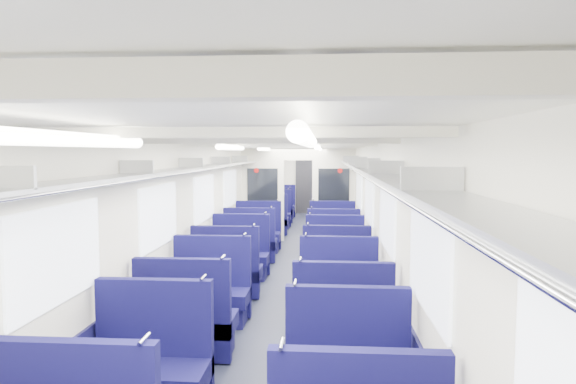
# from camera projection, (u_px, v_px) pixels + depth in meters

# --- Properties ---
(floor) EXTENTS (2.80, 18.00, 0.01)m
(floor) POSITION_uv_depth(u_px,v_px,m) (288.00, 274.00, 8.92)
(floor) COLOR black
(floor) RESTS_ON ground
(ceiling) EXTENTS (2.80, 18.00, 0.01)m
(ceiling) POSITION_uv_depth(u_px,v_px,m) (288.00, 144.00, 8.73)
(ceiling) COLOR white
(ceiling) RESTS_ON wall_left
(wall_left) EXTENTS (0.02, 18.00, 2.35)m
(wall_left) POSITION_uv_depth(u_px,v_px,m) (211.00, 209.00, 8.93)
(wall_left) COLOR silver
(wall_left) RESTS_ON floor
(dado_left) EXTENTS (0.03, 17.90, 0.70)m
(dado_left) POSITION_uv_depth(u_px,v_px,m) (213.00, 254.00, 8.99)
(dado_left) COLOR #13123C
(dado_left) RESTS_ON floor
(wall_right) EXTENTS (0.02, 18.00, 2.35)m
(wall_right) POSITION_uv_depth(u_px,v_px,m) (367.00, 210.00, 8.73)
(wall_right) COLOR silver
(wall_right) RESTS_ON floor
(dado_right) EXTENTS (0.03, 17.90, 0.70)m
(dado_right) POSITION_uv_depth(u_px,v_px,m) (366.00, 256.00, 8.80)
(dado_right) COLOR #13123C
(dado_right) RESTS_ON floor
(wall_far) EXTENTS (2.80, 0.02, 2.35)m
(wall_far) POSITION_uv_depth(u_px,v_px,m) (306.00, 181.00, 17.78)
(wall_far) COLOR silver
(wall_far) RESTS_ON floor
(luggage_rack_left) EXTENTS (0.36, 17.40, 0.18)m
(luggage_rack_left) POSITION_uv_depth(u_px,v_px,m) (221.00, 165.00, 8.85)
(luggage_rack_left) COLOR #B2B5BA
(luggage_rack_left) RESTS_ON wall_left
(luggage_rack_right) EXTENTS (0.36, 17.40, 0.18)m
(luggage_rack_right) POSITION_uv_depth(u_px,v_px,m) (357.00, 165.00, 8.68)
(luggage_rack_right) COLOR #B2B5BA
(luggage_rack_right) RESTS_ON wall_right
(windows) EXTENTS (2.78, 15.60, 0.75)m
(windows) POSITION_uv_depth(u_px,v_px,m) (286.00, 198.00, 8.35)
(windows) COLOR white
(windows) RESTS_ON wall_left
(ceiling_fittings) EXTENTS (2.70, 16.06, 0.11)m
(ceiling_fittings) POSITION_uv_depth(u_px,v_px,m) (287.00, 147.00, 8.48)
(ceiling_fittings) COLOR silver
(ceiling_fittings) RESTS_ON ceiling
(end_door) EXTENTS (0.75, 0.06, 2.00)m
(end_door) POSITION_uv_depth(u_px,v_px,m) (306.00, 185.00, 17.73)
(end_door) COLOR black
(end_door) RESTS_ON floor
(bulkhead) EXTENTS (2.80, 0.10, 2.35)m
(bulkhead) POSITION_uv_depth(u_px,v_px,m) (298.00, 191.00, 12.12)
(bulkhead) COLOR silver
(bulkhead) RESTS_ON floor
(seat_6) EXTENTS (1.02, 0.56, 1.14)m
(seat_6) POSITION_uv_depth(u_px,v_px,m) (150.00, 371.00, 4.16)
(seat_6) COLOR #100F48
(seat_6) RESTS_ON floor
(seat_7) EXTENTS (1.02, 0.56, 1.14)m
(seat_7) POSITION_uv_depth(u_px,v_px,m) (348.00, 384.00, 3.94)
(seat_7) COLOR #100F48
(seat_7) RESTS_ON floor
(seat_8) EXTENTS (1.02, 0.56, 1.14)m
(seat_8) POSITION_uv_depth(u_px,v_px,m) (186.00, 325.00, 5.27)
(seat_8) COLOR #100F48
(seat_8) RESTS_ON floor
(seat_9) EXTENTS (1.02, 0.56, 1.14)m
(seat_9) POSITION_uv_depth(u_px,v_px,m) (342.00, 331.00, 5.11)
(seat_9) COLOR #100F48
(seat_9) RESTS_ON floor
(seat_10) EXTENTS (1.02, 0.56, 1.14)m
(seat_10) POSITION_uv_depth(u_px,v_px,m) (210.00, 295.00, 6.39)
(seat_10) COLOR #100F48
(seat_10) RESTS_ON floor
(seat_11) EXTENTS (1.02, 0.56, 1.14)m
(seat_11) POSITION_uv_depth(u_px,v_px,m) (339.00, 296.00, 6.32)
(seat_11) COLOR #100F48
(seat_11) RESTS_ON floor
(seat_12) EXTENTS (1.02, 0.56, 1.14)m
(seat_12) POSITION_uv_depth(u_px,v_px,m) (227.00, 274.00, 7.49)
(seat_12) COLOR #100F48
(seat_12) RESTS_ON floor
(seat_13) EXTENTS (1.02, 0.56, 1.14)m
(seat_13) POSITION_uv_depth(u_px,v_px,m) (336.00, 273.00, 7.54)
(seat_13) COLOR #100F48
(seat_13) RESTS_ON floor
(seat_14) EXTENTS (1.02, 0.56, 1.14)m
(seat_14) POSITION_uv_depth(u_px,v_px,m) (240.00, 258.00, 8.65)
(seat_14) COLOR #100F48
(seat_14) RESTS_ON floor
(seat_15) EXTENTS (1.02, 0.56, 1.14)m
(seat_15) POSITION_uv_depth(u_px,v_px,m) (335.00, 260.00, 8.49)
(seat_15) COLOR #100F48
(seat_15) RESTS_ON floor
(seat_16) EXTENTS (1.02, 0.56, 1.14)m
(seat_16) POSITION_uv_depth(u_px,v_px,m) (250.00, 244.00, 9.87)
(seat_16) COLOR #100F48
(seat_16) RESTS_ON floor
(seat_17) EXTENTS (1.02, 0.56, 1.14)m
(seat_17) POSITION_uv_depth(u_px,v_px,m) (334.00, 246.00, 9.70)
(seat_17) COLOR #100F48
(seat_17) RESTS_ON floor
(seat_18) EXTENTS (1.02, 0.56, 1.14)m
(seat_18) POSITION_uv_depth(u_px,v_px,m) (258.00, 235.00, 10.95)
(seat_18) COLOR #100F48
(seat_18) RESTS_ON floor
(seat_19) EXTENTS (1.02, 0.56, 1.14)m
(seat_19) POSITION_uv_depth(u_px,v_px,m) (332.00, 235.00, 10.95)
(seat_19) COLOR #100F48
(seat_19) RESTS_ON floor
(seat_20) EXTENTS (1.02, 0.56, 1.14)m
(seat_20) POSITION_uv_depth(u_px,v_px,m) (268.00, 222.00, 13.09)
(seat_20) COLOR #100F48
(seat_20) RESTS_ON floor
(seat_21) EXTENTS (1.02, 0.56, 1.14)m
(seat_21) POSITION_uv_depth(u_px,v_px,m) (331.00, 222.00, 13.02)
(seat_21) COLOR #100F48
(seat_21) RESTS_ON floor
(seat_22) EXTENTS (1.02, 0.56, 1.14)m
(seat_22) POSITION_uv_depth(u_px,v_px,m) (273.00, 216.00, 14.31)
(seat_22) COLOR #100F48
(seat_22) RESTS_ON floor
(seat_23) EXTENTS (1.02, 0.56, 1.14)m
(seat_23) POSITION_uv_depth(u_px,v_px,m) (330.00, 217.00, 14.03)
(seat_23) COLOR #100F48
(seat_23) RESTS_ON floor
(seat_24) EXTENTS (1.02, 0.56, 1.14)m
(seat_24) POSITION_uv_depth(u_px,v_px,m) (277.00, 212.00, 15.35)
(seat_24) COLOR #100F48
(seat_24) RESTS_ON floor
(seat_25) EXTENTS (1.02, 0.56, 1.14)m
(seat_25) POSITION_uv_depth(u_px,v_px,m) (330.00, 212.00, 15.18)
(seat_25) COLOR #100F48
(seat_25) RESTS_ON floor
(seat_26) EXTENTS (1.02, 0.56, 1.14)m
(seat_26) POSITION_uv_depth(u_px,v_px,m) (280.00, 208.00, 16.43)
(seat_26) COLOR #100F48
(seat_26) RESTS_ON floor
(seat_27) EXTENTS (1.02, 0.56, 1.14)m
(seat_27) POSITION_uv_depth(u_px,v_px,m) (330.00, 208.00, 16.31)
(seat_27) COLOR #100F48
(seat_27) RESTS_ON floor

